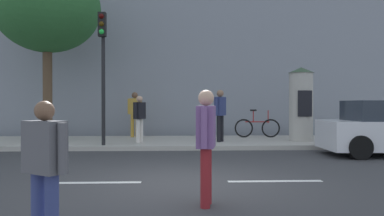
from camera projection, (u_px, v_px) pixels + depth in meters
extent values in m
plane|color=#38383A|center=(185.00, 182.00, 7.55)|extent=(80.00, 80.00, 0.00)
cube|color=#B2ADA3|center=(180.00, 142.00, 14.54)|extent=(36.00, 4.00, 0.15)
cube|color=silver|center=(93.00, 183.00, 7.48)|extent=(1.80, 0.16, 0.01)
cube|color=silver|center=(275.00, 181.00, 7.62)|extent=(1.80, 0.16, 0.01)
cube|color=gray|center=(179.00, 36.00, 19.48)|extent=(36.00, 5.00, 9.49)
cylinder|color=black|center=(103.00, 91.00, 12.77)|extent=(0.12, 0.12, 3.42)
cube|color=black|center=(102.00, 25.00, 12.57)|extent=(0.24, 0.24, 0.75)
sphere|color=#390605|center=(101.00, 16.00, 12.43)|extent=(0.16, 0.16, 0.16)
sphere|color=#3C2906|center=(101.00, 24.00, 12.44)|extent=(0.16, 0.16, 0.16)
sphere|color=green|center=(101.00, 32.00, 12.44)|extent=(0.16, 0.16, 0.16)
cylinder|color=#B2ADA3|center=(301.00, 107.00, 14.23)|extent=(0.83, 0.83, 2.41)
cone|color=#334C33|center=(301.00, 70.00, 14.21)|extent=(0.91, 0.91, 0.20)
cube|color=black|center=(305.00, 104.00, 13.80)|extent=(0.50, 0.02, 0.90)
cylinder|color=brown|center=(48.00, 97.00, 14.18)|extent=(0.33, 0.33, 3.13)
ellipsoid|color=#28602D|center=(47.00, 8.00, 14.15)|extent=(3.70, 3.70, 3.15)
cylinder|color=maroon|center=(205.00, 178.00, 5.67)|extent=(0.14, 0.14, 0.84)
cylinder|color=maroon|center=(207.00, 175.00, 5.91)|extent=(0.14, 0.14, 0.84)
cube|color=#724C84|center=(206.00, 127.00, 5.78)|extent=(0.32, 0.53, 0.60)
cylinder|color=#724C84|center=(204.00, 128.00, 5.49)|extent=(0.09, 0.09, 0.57)
cylinder|color=#724C84|center=(208.00, 126.00, 6.07)|extent=(0.09, 0.09, 0.57)
sphere|color=tan|center=(206.00, 98.00, 5.78)|extent=(0.23, 0.23, 0.23)
cylinder|color=navy|center=(52.00, 211.00, 4.08)|extent=(0.14, 0.14, 0.76)
cylinder|color=navy|center=(38.00, 208.00, 4.20)|extent=(0.14, 0.14, 0.76)
cube|color=#4C4C51|center=(45.00, 147.00, 4.13)|extent=(0.50, 0.45, 0.54)
cylinder|color=#4C4C51|center=(62.00, 148.00, 3.99)|extent=(0.09, 0.09, 0.51)
cylinder|color=#4C4C51|center=(28.00, 145.00, 4.27)|extent=(0.09, 0.09, 0.51)
sphere|color=brown|center=(44.00, 111.00, 4.13)|extent=(0.21, 0.21, 0.21)
cylinder|color=silver|center=(138.00, 131.00, 13.54)|extent=(0.14, 0.14, 0.80)
cylinder|color=silver|center=(141.00, 130.00, 13.76)|extent=(0.14, 0.14, 0.80)
cube|color=black|center=(140.00, 111.00, 13.64)|extent=(0.40, 0.51, 0.57)
cylinder|color=black|center=(136.00, 111.00, 13.39)|extent=(0.09, 0.09, 0.54)
cylinder|color=black|center=(143.00, 110.00, 13.90)|extent=(0.09, 0.09, 0.54)
sphere|color=tan|center=(140.00, 99.00, 13.64)|extent=(0.22, 0.22, 0.22)
cylinder|color=#B78C33|center=(137.00, 126.00, 15.79)|extent=(0.14, 0.14, 0.90)
cylinder|color=#B78C33|center=(132.00, 126.00, 15.81)|extent=(0.14, 0.14, 0.90)
cube|color=#B78C33|center=(135.00, 106.00, 15.79)|extent=(0.42, 0.29, 0.63)
cylinder|color=#B78C33|center=(141.00, 106.00, 15.76)|extent=(0.09, 0.09, 0.60)
cylinder|color=#B78C33|center=(129.00, 106.00, 15.81)|extent=(0.09, 0.09, 0.60)
sphere|color=brown|center=(135.00, 95.00, 15.78)|extent=(0.24, 0.24, 0.24)
cylinder|color=black|center=(222.00, 128.00, 14.02)|extent=(0.14, 0.14, 0.91)
cylinder|color=black|center=(219.00, 129.00, 13.81)|extent=(0.14, 0.14, 0.91)
cube|color=navy|center=(220.00, 106.00, 13.91)|extent=(0.45, 0.53, 0.64)
cylinder|color=navy|center=(224.00, 106.00, 14.15)|extent=(0.09, 0.09, 0.61)
cylinder|color=navy|center=(217.00, 106.00, 13.66)|extent=(0.09, 0.09, 0.61)
sphere|color=#8C664C|center=(220.00, 93.00, 13.90)|extent=(0.25, 0.25, 0.25)
torus|color=black|center=(244.00, 128.00, 15.68)|extent=(0.72, 0.10, 0.72)
torus|color=black|center=(271.00, 128.00, 15.66)|extent=(0.72, 0.10, 0.72)
cylinder|color=maroon|center=(257.00, 122.00, 15.66)|extent=(0.95, 0.09, 0.04)
cylinder|color=maroon|center=(253.00, 117.00, 15.67)|extent=(0.04, 0.04, 0.45)
cylinder|color=maroon|center=(268.00, 117.00, 15.66)|extent=(0.04, 0.04, 0.50)
cube|color=black|center=(253.00, 110.00, 15.66)|extent=(0.25, 0.11, 0.06)
cylinder|color=black|center=(360.00, 147.00, 10.55)|extent=(0.65, 0.24, 0.64)
cylinder|color=black|center=(336.00, 141.00, 12.23)|extent=(0.65, 0.24, 0.64)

